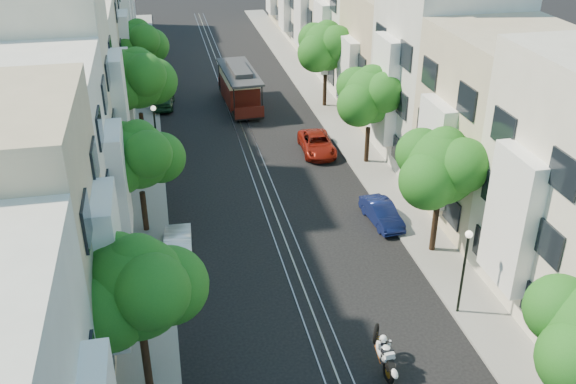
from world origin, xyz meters
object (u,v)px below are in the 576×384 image
tree_w_b (139,158)px  tree_e_d (327,47)px  lamp_west (155,127)px  parked_car_e_mid (382,213)px  tree_w_d (139,44)px  parked_car_e_far (317,144)px  cable_car (240,85)px  tree_e_b (443,169)px  parked_car_w_far (163,99)px  tree_w_a (139,290)px  tree_e_c (371,97)px  lamp_east (465,260)px  parked_car_w_mid (178,243)px  sportbike_rider (384,352)px  tree_w_c (138,80)px

tree_w_b → tree_e_d: bearing=49.7°
lamp_west → parked_car_e_mid: 15.52m
tree_e_d → tree_w_d: size_ratio=1.05×
parked_car_e_far → cable_car: bearing=113.7°
tree_e_b → parked_car_w_far: tree_e_b is taller
cable_car → tree_w_a: bearing=-106.8°
tree_e_b → parked_car_e_mid: (-1.66, 3.33, -4.13)m
tree_e_c → lamp_east: bearing=-93.4°
tree_w_d → lamp_west: (0.84, -13.98, -1.75)m
parked_car_w_far → lamp_west: bearing=91.4°
tree_w_a → cable_car: size_ratio=0.84×
tree_w_a → parked_car_w_mid: size_ratio=1.72×
tree_w_d → parked_car_e_far: (11.55, -13.68, -3.97)m
parked_car_e_mid → parked_car_w_mid: (-11.20, -0.92, 0.04)m
parked_car_e_mid → parked_car_w_mid: 11.24m
sportbike_rider → parked_car_w_far: size_ratio=0.55×
tree_e_d → sportbike_rider: bearing=-100.3°
tree_w_c → parked_car_w_far: 9.66m
parked_car_w_mid → parked_car_w_far: 22.07m
tree_w_a → parked_car_w_far: tree_w_a is taller
lamp_west → tree_w_c: bearing=105.8°
cable_car → parked_car_w_far: 6.28m
tree_w_a → lamp_west: bearing=87.6°
parked_car_w_far → parked_car_e_far: bearing=136.8°
parked_car_e_mid → parked_car_w_far: bearing=112.5°
tree_w_d → sportbike_rider: tree_w_d is taller
lamp_east → lamp_west: 21.97m
tree_e_d → tree_w_c: bearing=-157.4°
tree_e_c → tree_w_b: size_ratio=1.04×
tree_w_c → tree_w_b: bearing=-90.0°
tree_w_c → tree_w_d: bearing=90.0°
tree_e_c → tree_w_c: (-14.40, 5.00, 0.47)m
parked_car_e_mid → tree_e_c: bearing=72.4°
parked_car_w_far → tree_e_c: bearing=138.6°
tree_e_d → parked_car_e_mid: size_ratio=1.88×
tree_w_b → lamp_west: tree_w_b is taller
sportbike_rider → parked_car_e_mid: 11.69m
tree_e_b → parked_car_e_mid: tree_e_b is taller
parked_car_w_mid → parked_car_e_far: bearing=-130.1°
cable_car → lamp_west: bearing=-125.8°
tree_e_c → lamp_west: tree_e_c is taller
parked_car_w_far → tree_e_d: bearing=174.0°
tree_e_b → lamp_west: size_ratio=1.61×
tree_w_d → parked_car_e_mid: 27.18m
tree_e_d → lamp_west: 16.39m
tree_w_a → tree_w_d: tree_w_a is taller
lamp_east → parked_car_w_mid: size_ratio=1.07×
tree_w_a → parked_car_e_far: size_ratio=1.47×
cable_car → parked_car_w_mid: 21.98m
tree_w_a → tree_e_b: bearing=25.9°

